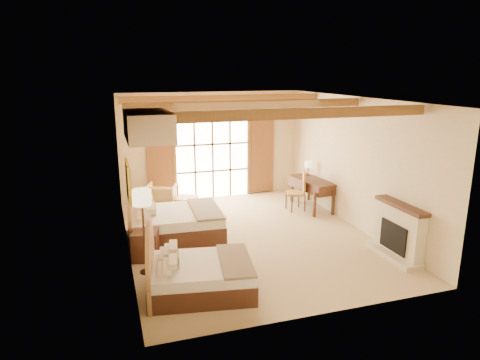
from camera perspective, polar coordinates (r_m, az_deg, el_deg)
name	(u,v)px	position (r m, az deg, el deg)	size (l,w,h in m)	color
floor	(249,236)	(10.18, 1.20, -7.53)	(7.00, 7.00, 0.00)	tan
wall_back	(212,146)	(12.99, -3.76, 4.60)	(5.50, 5.50, 0.00)	beige
wall_left	(124,180)	(9.21, -15.17, 0.06)	(7.00, 7.00, 0.00)	beige
wall_right	(355,163)	(10.88, 15.09, 2.22)	(7.00, 7.00, 0.00)	beige
ceiling	(250,99)	(9.47, 1.30, 10.75)	(7.00, 7.00, 0.00)	#BA813E
ceiling_beams	(250,105)	(9.47, 1.30, 10.03)	(5.39, 4.60, 0.18)	olive
french_doors	(213,157)	(13.00, -3.67, 3.04)	(3.95, 0.08, 2.60)	white
fireplace	(398,234)	(9.54, 20.35, -6.72)	(0.46, 1.40, 1.16)	beige
painting	(128,181)	(8.44, -14.66, -0.13)	(0.06, 0.95, 0.75)	gold
canopy_valance	(148,125)	(7.02, -12.18, 7.13)	(0.70, 1.40, 0.45)	beige
bed_near	(193,274)	(7.67, -6.26, -12.32)	(2.02, 1.64, 1.19)	#4A291C
bed_far	(168,221)	(10.06, -9.57, -5.43)	(2.21, 1.72, 1.40)	#4A291C
nightstand	(146,245)	(9.13, -12.49, -8.48)	(0.51, 0.51, 0.61)	#4A291C
floor_lamp	(142,203)	(8.16, -12.92, -2.95)	(0.35, 0.35, 1.67)	#342417
armchair	(162,197)	(12.12, -10.40, -2.24)	(0.81, 0.84, 0.76)	tan
ottoman	(187,204)	(11.99, -7.09, -3.19)	(0.56, 0.56, 0.40)	#B67F4C
desk	(312,193)	(12.26, 9.54, -1.69)	(0.88, 1.63, 0.84)	#4A291C
desk_chair	(296,198)	(12.05, 7.53, -2.40)	(0.65, 0.63, 1.12)	#B48C3D
desk_lamp	(308,165)	(12.54, 9.11, 2.03)	(0.21, 0.21, 0.42)	#342417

